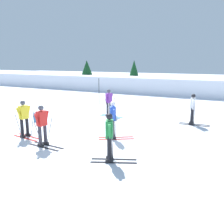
{
  "coord_description": "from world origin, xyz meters",
  "views": [
    {
      "loc": [
        5.5,
        -8.43,
        3.41
      ],
      "look_at": [
        0.35,
        1.8,
        0.9
      ],
      "focal_mm": 37.04,
      "sensor_mm": 36.0,
      "label": 1
    }
  ],
  "objects": [
    {
      "name": "skier_red",
      "position": [
        -1.12,
        -1.64,
        0.96
      ],
      "size": [
        1.62,
        1.0,
        1.71
      ],
      "color": "black",
      "rests_on": "ground"
    },
    {
      "name": "skier_white",
      "position": [
        3.89,
        4.56,
        0.92
      ],
      "size": [
        1.62,
        1.0,
        1.71
      ],
      "color": "black",
      "rests_on": "ground"
    },
    {
      "name": "skier_blue",
      "position": [
        1.06,
        0.48,
        0.92
      ],
      "size": [
        1.56,
        1.15,
        1.71
      ],
      "color": "red",
      "rests_on": "ground"
    },
    {
      "name": "skier_purple",
      "position": [
        -1.12,
        4.29,
        0.92
      ],
      "size": [
        1.64,
        0.99,
        1.71
      ],
      "color": "#237AC6",
      "rests_on": "ground"
    },
    {
      "name": "conifer_far_centre",
      "position": [
        -11.43,
        17.81,
        2.17
      ],
      "size": [
        2.15,
        2.15,
        3.57
      ],
      "color": "#513823",
      "rests_on": "ground"
    },
    {
      "name": "skier_yellow",
      "position": [
        -2.64,
        -1.14,
        0.92
      ],
      "size": [
        1.63,
        1.0,
        1.71
      ],
      "color": "red",
      "rests_on": "ground"
    },
    {
      "name": "ground_plane",
      "position": [
        0.0,
        0.0,
        0.0
      ],
      "size": [
        120.0,
        120.0,
        0.0
      ],
      "primitive_type": "plane",
      "color": "silver"
    },
    {
      "name": "far_snow_ridge",
      "position": [
        0.0,
        19.43,
        0.85
      ],
      "size": [
        80.0,
        9.82,
        1.71
      ],
      "primitive_type": "cube",
      "color": "silver",
      "rests_on": "ground"
    },
    {
      "name": "skier_green",
      "position": [
        2.04,
        -1.74,
        0.92
      ],
      "size": [
        1.62,
        0.98,
        1.71
      ],
      "color": "black",
      "rests_on": "ground"
    },
    {
      "name": "trail_marker_pole",
      "position": [
        -3.79,
        7.68,
        1.05
      ],
      "size": [
        0.05,
        0.05,
        2.11
      ],
      "primitive_type": "cylinder",
      "color": "black",
      "rests_on": "ground"
    },
    {
      "name": "conifer_far_left",
      "position": [
        -5.06,
        18.58,
        2.11
      ],
      "size": [
        1.75,
        1.75,
        3.59
      ],
      "color": "#513823",
      "rests_on": "ground"
    }
  ]
}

